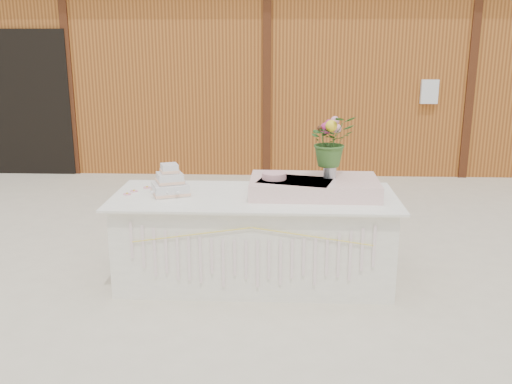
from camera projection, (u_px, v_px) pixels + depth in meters
ground at (255, 280)px, 5.02m from camera, size 80.00×80.00×0.00m
barn at (269, 60)px, 10.37m from camera, size 12.60×4.60×3.30m
cake_table at (254, 238)px, 4.91m from camera, size 2.40×1.00×0.77m
wedding_cake at (170, 184)px, 4.83m from camera, size 0.38×0.38×0.26m
pink_cake_stand at (274, 182)px, 4.82m from camera, size 0.26×0.26×0.19m
satin_runner at (314, 186)px, 4.84m from camera, size 1.09×0.64×0.14m
flower_vase at (330, 169)px, 4.85m from camera, size 0.11×0.11×0.15m
bouquet at (331, 135)px, 4.77m from camera, size 0.49×0.46×0.43m
loose_flowers at (137, 191)px, 4.93m from camera, size 0.20×0.35×0.02m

